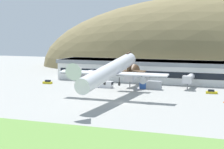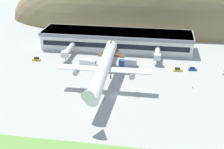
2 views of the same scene
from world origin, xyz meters
name	(u,v)px [view 1 (image 1 of 2)]	position (x,y,z in m)	size (l,w,h in m)	color
ground_plane	(123,103)	(0.00, 0.00, 0.00)	(358.20, 358.20, 0.00)	#9E9E99
grass_strip_foreground	(48,145)	(0.00, -45.96, 0.04)	(322.38, 31.66, 0.08)	#669342
terminal_building	(145,69)	(-7.73, 54.14, 5.26)	(80.82, 18.88, 9.28)	white
jetway_0	(85,74)	(-29.58, 36.29, 3.99)	(3.38, 16.23, 5.43)	silver
jetway_1	(133,76)	(-7.86, 36.81, 3.99)	(3.38, 15.25, 5.43)	silver
jetway_2	(189,78)	(14.54, 37.97, 3.99)	(3.38, 13.06, 5.43)	silver
cargo_airplane	(111,71)	(-5.81, 4.72, 9.46)	(37.38, 54.37, 10.38)	silver
service_car_1	(48,82)	(-44.29, 30.24, 0.68)	(3.92, 1.78, 1.64)	gold
service_car_2	(212,92)	(24.19, 28.37, 0.59)	(4.20, 1.98, 1.43)	gold
fuel_truck	(151,85)	(1.07, 30.89, 1.55)	(8.45, 2.55, 3.25)	#264C99
box_truck	(103,84)	(-17.97, 28.47, 1.39)	(8.01, 2.77, 2.85)	silver
traffic_cone_0	(224,102)	(29.52, 11.83, 0.28)	(0.52, 0.52, 0.58)	orange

